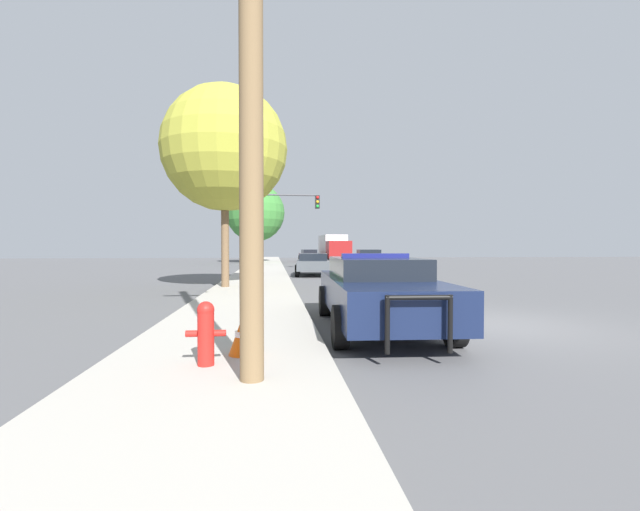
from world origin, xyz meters
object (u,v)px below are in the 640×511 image
Objects in this scene: traffic_light at (286,215)px; car_background_distant at (309,255)px; car_background_midblock at (313,263)px; tree_sidewalk_far at (255,213)px; box_truck at (334,247)px; tree_sidewalk_near at (225,149)px; police_car at (377,290)px; car_background_oncoming at (369,259)px; fire_hydrant at (206,331)px; traffic_cone at (242,336)px.

car_background_distant is at bearing 80.37° from traffic_light.
car_background_distant is 23.27m from car_background_midblock.
tree_sidewalk_far reaches higher than car_background_distant.
traffic_light is at bearing 70.18° from box_truck.
tree_sidewalk_near is (-0.01, -26.99, 0.19)m from tree_sidewalk_far.
car_background_distant is at bearing -90.16° from police_car.
car_background_distant is at bearing 90.53° from car_background_midblock.
fire_hydrant is at bearing 76.93° from car_background_oncoming.
police_car is 0.74× the size of tree_sidewalk_near.
car_background_distant is 2.92m from box_truck.
car_background_oncoming is 7.25m from car_background_midblock.
fire_hydrant is 0.18× the size of car_background_distant.
tree_sidewalk_near is 14.21× the size of traffic_cone.
box_truck is 9.98m from tree_sidewalk_far.
fire_hydrant reaches higher than traffic_cone.
traffic_light is at bearing -102.79° from car_background_distant.
tree_sidewalk_near is at bearing 97.54° from traffic_cone.
tree_sidewalk_far reaches higher than fire_hydrant.
car_background_midblock is at bearing -97.33° from car_background_distant.
car_background_oncoming is (7.53, 24.07, 0.19)m from fire_hydrant.
traffic_light is 19.17m from box_truck.
traffic_light reaches higher than car_background_distant.
police_car is at bearing -85.92° from car_background_midblock.
traffic_cone is (1.35, -10.16, -4.82)m from tree_sidewalk_near.
tree_sidewalk_near is (-2.61, -12.91, 1.44)m from traffic_light.
car_background_oncoming is (5.85, 0.52, -3.02)m from traffic_light.
box_truck is at bearing 80.21° from traffic_cone.
tree_sidewalk_far reaches higher than traffic_light.
tree_sidewalk_near is (-0.93, 10.64, 4.66)m from fire_hydrant.
box_truck is at bearing -94.23° from police_car.
traffic_cone is (-7.11, -41.19, -1.18)m from box_truck.
fire_hydrant is at bearing -99.66° from car_background_distant.
traffic_light is 18.55m from car_background_distant.
fire_hydrant is (-2.88, -2.85, -0.20)m from police_car.
tree_sidewalk_near reaches higher than fire_hydrant.
car_background_oncoming is 17.73m from car_background_distant.
police_car is 21.72m from car_background_oncoming.
car_background_distant is (3.06, 18.03, -3.06)m from traffic_light.
box_truck is (4.65, 38.82, 0.82)m from police_car.
tree_sidewalk_far is 14.99× the size of traffic_cone.
traffic_light is 1.23× the size of car_background_oncoming.
car_background_midblock is at bearing -75.20° from traffic_light.
tree_sidewalk_far is 1.05× the size of tree_sidewalk_near.
traffic_light is 13.25m from tree_sidewalk_near.
traffic_light is at bearing 109.50° from car_background_midblock.
fire_hydrant is 1.54× the size of traffic_cone.
car_background_oncoming is 0.53× the size of box_truck.
box_truck reaches higher than car_background_oncoming.
box_truck is 32.37m from tree_sidewalk_near.
box_truck is (4.48, 23.30, 0.90)m from car_background_midblock.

